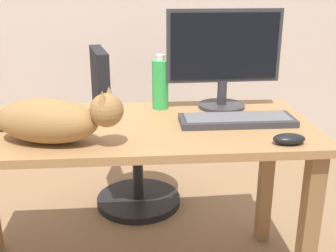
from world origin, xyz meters
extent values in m
cube|color=#9E7247|center=(0.00, 0.00, 0.70)|extent=(1.42, 0.62, 0.03)
cube|color=olive|center=(0.65, -0.25, 0.34)|extent=(0.06, 0.06, 0.68)
cube|color=olive|center=(0.65, 0.25, 0.34)|extent=(0.06, 0.06, 0.68)
cylinder|color=black|center=(0.04, 0.65, 0.02)|extent=(0.48, 0.48, 0.04)
cylinder|color=black|center=(0.04, 0.65, 0.22)|extent=(0.06, 0.06, 0.45)
cylinder|color=black|center=(0.04, 0.65, 0.48)|extent=(0.44, 0.44, 0.06)
cube|color=black|center=(-0.14, 0.62, 0.71)|extent=(0.13, 0.36, 0.40)
cylinder|color=#333338|center=(0.41, 0.20, 0.72)|extent=(0.20, 0.20, 0.01)
cylinder|color=#333338|center=(0.41, 0.20, 0.78)|extent=(0.04, 0.04, 0.10)
cube|color=#333338|center=(0.41, 0.20, 0.98)|extent=(0.48, 0.04, 0.30)
cube|color=black|center=(0.41, 0.19, 0.98)|extent=(0.45, 0.02, 0.27)
cube|color=#333338|center=(0.42, -0.02, 0.72)|extent=(0.44, 0.15, 0.02)
cube|color=slate|center=(0.42, -0.02, 0.74)|extent=(0.40, 0.12, 0.00)
ellipsoid|color=olive|center=(-0.26, -0.16, 0.79)|extent=(0.40, 0.27, 0.15)
sphere|color=olive|center=(-0.06, -0.22, 0.84)|extent=(0.11, 0.11, 0.11)
cone|color=olive|center=(-0.05, -0.19, 0.89)|extent=(0.04, 0.04, 0.04)
cone|color=olive|center=(-0.06, -0.25, 0.89)|extent=(0.04, 0.04, 0.04)
ellipsoid|color=black|center=(0.55, -0.24, 0.73)|extent=(0.11, 0.06, 0.04)
cylinder|color=green|center=(0.14, 0.21, 0.81)|extent=(0.07, 0.07, 0.21)
cylinder|color=silver|center=(0.14, 0.21, 0.93)|extent=(0.04, 0.04, 0.02)
camera|label=1|loc=(0.04, -1.50, 1.22)|focal=44.38mm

